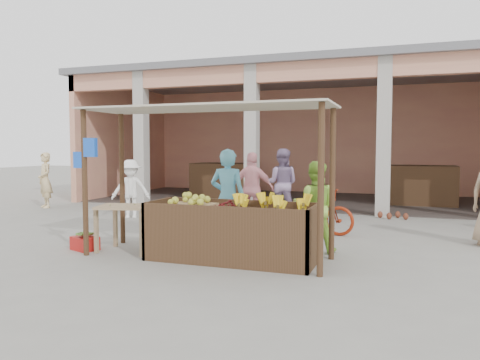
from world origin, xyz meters
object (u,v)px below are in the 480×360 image
at_px(red_crate, 85,243).
at_px(vendor_blue, 228,195).
at_px(fruit_stall, 231,235).
at_px(vendor_green, 315,204).
at_px(motorcycle, 311,210).
at_px(side_table, 128,214).

xyz_separation_m(red_crate, vendor_blue, (2.21, 1.06, 0.81)).
xyz_separation_m(fruit_stall, vendor_green, (1.10, 1.04, 0.40)).
xyz_separation_m(fruit_stall, vendor_blue, (-0.41, 0.92, 0.52)).
bearing_deg(fruit_stall, motorcycle, 74.50).
xyz_separation_m(side_table, red_crate, (-0.77, -0.14, -0.53)).
bearing_deg(side_table, vendor_blue, 18.60).
bearing_deg(side_table, motorcycle, 31.88).
xyz_separation_m(side_table, motorcycle, (2.59, 2.66, -0.17)).
distance_m(fruit_stall, vendor_blue, 1.14).
relative_size(red_crate, vendor_green, 0.28).
relative_size(vendor_green, motorcycle, 0.88).
height_order(vendor_green, motorcycle, vendor_green).
xyz_separation_m(fruit_stall, red_crate, (-2.62, -0.13, -0.29)).
distance_m(red_crate, vendor_blue, 2.58).
bearing_deg(red_crate, vendor_blue, 45.66).
height_order(fruit_stall, vendor_green, vendor_green).
bearing_deg(fruit_stall, vendor_green, 43.30).
distance_m(side_table, vendor_blue, 1.74).
bearing_deg(vendor_blue, motorcycle, -126.24).
bearing_deg(vendor_blue, fruit_stall, 111.06).
bearing_deg(side_table, vendor_green, 5.43).
bearing_deg(vendor_green, motorcycle, -82.58).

